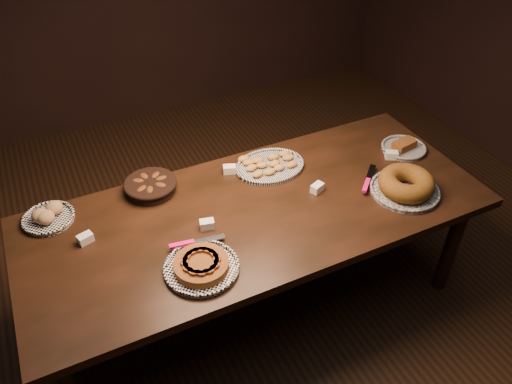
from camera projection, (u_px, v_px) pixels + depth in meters
name	position (u px, v px, depth m)	size (l,w,h in m)	color
ground	(258.00, 302.00, 3.04)	(5.00, 5.00, 0.00)	black
buffet_table	(258.00, 219.00, 2.61)	(2.40, 1.00, 0.75)	black
apple_tart_plate	(201.00, 266.00, 2.23)	(0.34, 0.36, 0.06)	white
madeleine_platter	(269.00, 165.00, 2.83)	(0.40, 0.33, 0.05)	black
bundt_cake_plate	(406.00, 185.00, 2.64)	(0.41, 0.45, 0.11)	black
croissant_basket	(151.00, 185.00, 2.65)	(0.33, 0.33, 0.07)	black
bread_roll_plate	(48.00, 216.00, 2.48)	(0.26, 0.26, 0.08)	white
loaf_plate	(404.00, 147.00, 2.97)	(0.27, 0.27, 0.06)	black
tent_cards	(253.00, 192.00, 2.64)	(1.83, 0.43, 0.04)	white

